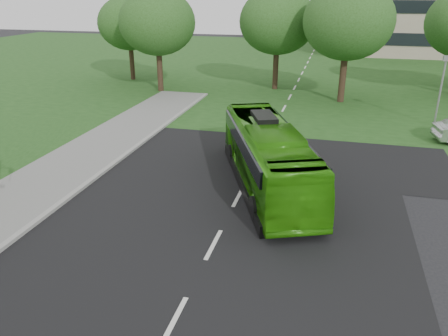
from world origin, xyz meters
The scene contains 8 objects.
ground centered at (0.00, 0.00, 0.00)m, with size 160.00×160.00×0.00m, color black.
street_surfaces centered at (-0.38, 22.75, 0.03)m, with size 120.00×120.00×0.15m.
tree_park_a centered at (-11.58, 25.65, 5.88)m, with size 6.52×6.52×8.66m.
tree_park_b centered at (-1.74, 29.07, 5.90)m, with size 6.68×6.68×8.75m.
tree_park_c centered at (4.17, 25.39, 6.23)m, with size 6.92×6.92×9.19m.
tree_park_f centered at (-16.39, 30.07, 5.44)m, with size 5.99×5.99×8.00m.
bus centered at (1.00, 7.58, 1.45)m, with size 2.44×10.41×2.90m, color #308F0E.
camera_pole centered at (10.34, 20.00, 2.96)m, with size 0.39×0.34×4.58m.
Camera 1 is at (3.68, -10.84, 8.40)m, focal length 35.00 mm.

